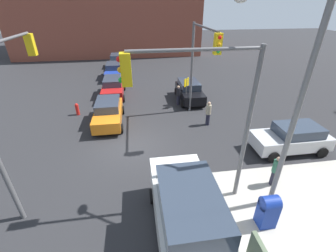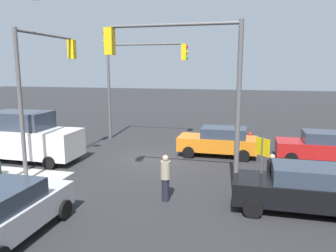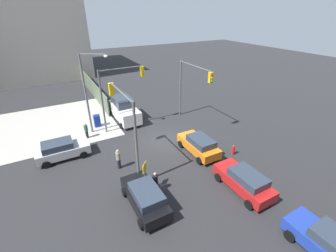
% 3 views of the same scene
% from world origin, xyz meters
% --- Properties ---
extents(ground_plane, '(120.00, 120.00, 0.00)m').
position_xyz_m(ground_plane, '(0.00, 0.00, 0.00)').
color(ground_plane, '#28282B').
extents(traffic_signal_nw_corner, '(5.22, 0.36, 6.50)m').
position_xyz_m(traffic_signal_nw_corner, '(-2.52, 4.50, 4.61)').
color(traffic_signal_nw_corner, '#59595B').
rests_on(traffic_signal_nw_corner, ground).
extents(traffic_signal_se_corner, '(5.58, 0.36, 6.50)m').
position_xyz_m(traffic_signal_se_corner, '(2.37, -4.50, 4.64)').
color(traffic_signal_se_corner, '#59595B').
rests_on(traffic_signal_se_corner, ground).
extents(traffic_signal_ne_corner, '(0.36, 4.74, 6.50)m').
position_xyz_m(traffic_signal_ne_corner, '(4.50, 2.72, 4.58)').
color(traffic_signal_ne_corner, '#59595B').
rests_on(traffic_signal_ne_corner, ground).
extents(street_lamp_corner, '(1.64, 2.33, 8.00)m').
position_xyz_m(street_lamp_corner, '(5.01, 5.49, 4.70)').
color(street_lamp_corner, slate).
rests_on(street_lamp_corner, ground).
extents(warning_sign_two_way, '(0.48, 0.48, 2.40)m').
position_xyz_m(warning_sign_two_way, '(-5.40, 4.37, 1.64)').
color(warning_sign_two_way, '#4C4C4C').
rests_on(warning_sign_two_way, ground).
extents(mailbox_blue, '(0.56, 0.64, 1.43)m').
position_xyz_m(mailbox_blue, '(6.20, 5.00, 0.76)').
color(mailbox_blue, navy).
rests_on(mailbox_blue, ground).
extents(fire_hydrant, '(0.26, 0.26, 0.94)m').
position_xyz_m(fire_hydrant, '(-5.00, -4.20, 0.49)').
color(fire_hydrant, red).
rests_on(fire_hydrant, ground).
extents(coupe_black, '(4.34, 2.02, 1.62)m').
position_xyz_m(coupe_black, '(-6.70, 4.96, 0.84)').
color(coupe_black, black).
rests_on(coupe_black, ground).
extents(hatchback_red, '(4.42, 2.02, 1.62)m').
position_xyz_m(hatchback_red, '(-8.66, -1.70, 0.84)').
color(hatchback_red, '#B21919').
rests_on(hatchback_red, ground).
extents(coupe_orange, '(4.32, 2.02, 1.62)m').
position_xyz_m(coupe_orange, '(-3.31, -1.69, 0.84)').
color(coupe_orange, orange).
rests_on(coupe_orange, ground).
extents(hatchback_blue, '(4.23, 2.02, 1.62)m').
position_xyz_m(hatchback_blue, '(-14.29, -1.97, 0.84)').
color(hatchback_blue, '#1E389E').
rests_on(hatchback_blue, ground).
extents(hatchback_silver, '(2.02, 4.26, 1.62)m').
position_xyz_m(hatchback_silver, '(1.71, 9.00, 0.84)').
color(hatchback_silver, '#B7BABF').
rests_on(hatchback_silver, ground).
extents(sedan_gray, '(4.32, 2.02, 1.62)m').
position_xyz_m(sedan_gray, '(-19.17, -1.85, 0.84)').
color(sedan_gray, slate).
rests_on(sedan_gray, ground).
extents(van_white_delivery, '(5.40, 2.32, 2.62)m').
position_xyz_m(van_white_delivery, '(6.38, 1.80, 1.28)').
color(van_white_delivery, white).
rests_on(van_white_delivery, ground).
extents(pedestrian_crossing, '(0.36, 0.36, 1.66)m').
position_xyz_m(pedestrian_crossing, '(-5.80, 3.80, 0.86)').
color(pedestrian_crossing, black).
rests_on(pedestrian_crossing, ground).
extents(pedestrian_waiting, '(0.36, 0.36, 1.75)m').
position_xyz_m(pedestrian_waiting, '(-2.00, 5.20, 0.91)').
color(pedestrian_waiting, '#9E937A').
rests_on(pedestrian_waiting, ground).
extents(pedestrian_walking_north, '(0.36, 0.36, 1.60)m').
position_xyz_m(pedestrian_walking_north, '(4.20, 6.50, 0.83)').
color(pedestrian_walking_north, '#2D664C').
rests_on(pedestrian_walking_north, ground).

